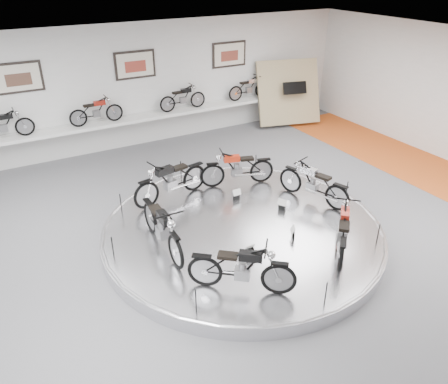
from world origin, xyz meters
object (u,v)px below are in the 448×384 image
bike_b (237,168)px  bike_f (343,230)px  bike_d (162,226)px  bike_c (171,180)px  display_platform (242,231)px  shelf (143,118)px  bike_a (314,183)px  bike_e (241,268)px

bike_b → bike_f: bearing=112.3°
bike_d → bike_f: (3.21, -1.90, -0.03)m
bike_c → bike_d: 2.14m
display_platform → bike_b: 2.15m
shelf → bike_c: 4.54m
display_platform → bike_f: bearing=-54.9°
display_platform → bike_a: (2.14, 0.12, 0.65)m
shelf → bike_e: 8.36m
bike_e → bike_d: bearing=149.8°
shelf → bike_f: 8.34m
shelf → bike_e: size_ratio=6.46×
bike_a → bike_d: (-4.07, -0.05, 0.03)m
bike_a → bike_b: bike_a is taller
display_platform → bike_f: size_ratio=3.74×
shelf → bike_f: size_ratio=6.42×
bike_c → bike_f: bearing=108.9°
bike_e → bike_f: (2.47, 0.04, 0.00)m
display_platform → bike_f: (1.29, -1.83, 0.65)m
bike_c → bike_e: size_ratio=1.07×
shelf → bike_d: 6.62m
display_platform → bike_f: 2.33m
display_platform → bike_b: bearing=62.3°
bike_a → bike_f: size_ratio=1.00×
bike_b → bike_c: 1.86m
display_platform → bike_c: 2.26m
bike_e → shelf: bearing=120.8°
bike_a → bike_d: bearing=73.0°
bike_a → bike_b: bearing=17.3°
display_platform → bike_d: bike_d is taller
bike_c → bike_d: size_ratio=1.01×
bike_b → bike_c: size_ratio=0.93×
display_platform → bike_e: size_ratio=3.76×
display_platform → shelf: (0.00, 6.40, 0.85)m
shelf → bike_e: (-1.18, -8.27, -0.20)m
bike_d → bike_a: bearing=91.9°
display_platform → bike_a: bike_a is taller
bike_a → bike_c: (-3.05, 1.83, 0.03)m
bike_b → bike_d: size_ratio=0.93×
bike_a → bike_e: 3.88m
bike_d → display_platform: bearing=89.0°
bike_b → bike_f: size_ratio=0.99×
bike_b → bike_e: size_ratio=1.00×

